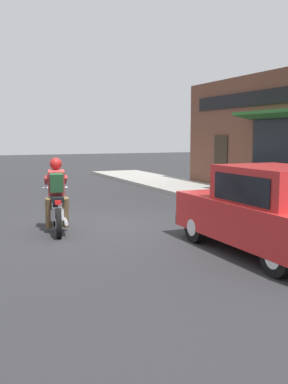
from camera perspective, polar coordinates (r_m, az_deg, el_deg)
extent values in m
plane|color=#2B2B2D|center=(10.30, -5.11, -4.55)|extent=(80.00, 80.00, 0.00)
cube|color=#9E9B93|center=(15.25, 10.20, -0.54)|extent=(2.60, 22.00, 0.14)
cube|color=brown|center=(15.43, 16.79, 6.92)|extent=(0.50, 10.97, 4.20)
cube|color=#2D2319|center=(17.73, 9.71, 3.73)|extent=(0.04, 0.90, 2.10)
cube|color=black|center=(15.30, 16.14, 11.63)|extent=(0.06, 9.32, 0.50)
cylinder|color=black|center=(10.75, -11.18, -2.49)|extent=(0.20, 0.63, 0.62)
cylinder|color=silver|center=(10.75, -11.18, -2.49)|extent=(0.15, 0.23, 0.22)
cylinder|color=black|center=(9.37, -10.79, -3.91)|extent=(0.20, 0.63, 0.62)
cylinder|color=silver|center=(9.37, -10.79, -3.91)|extent=(0.15, 0.23, 0.22)
cube|color=silver|center=(9.99, -11.00, -2.75)|extent=(0.34, 0.44, 0.24)
ellipsoid|color=#1E3899|center=(10.18, -11.12, -0.24)|extent=(0.38, 0.56, 0.24)
cube|color=black|center=(9.71, -10.98, -0.83)|extent=(0.35, 0.60, 0.10)
cylinder|color=silver|center=(10.60, -11.20, -0.90)|extent=(0.12, 0.33, 0.68)
cylinder|color=silver|center=(10.45, -11.21, 0.53)|extent=(0.56, 0.13, 0.04)
sphere|color=silver|center=(10.63, -11.23, -0.01)|extent=(0.16, 0.16, 0.16)
cylinder|color=silver|center=(9.63, -9.91, -3.71)|extent=(0.17, 0.56, 0.08)
cube|color=red|center=(9.35, -10.87, -1.32)|extent=(0.13, 0.08, 0.08)
cylinder|color=brown|center=(9.91, -12.02, -2.63)|extent=(0.20, 0.37, 0.71)
cylinder|color=brown|center=(9.93, -9.94, -2.56)|extent=(0.20, 0.37, 0.71)
cube|color=#B23333|center=(9.85, -11.08, 1.16)|extent=(0.39, 0.38, 0.57)
cylinder|color=#B23333|center=(10.08, -12.28, 1.49)|extent=(0.18, 0.53, 0.26)
cylinder|color=#B23333|center=(10.10, -10.01, 1.55)|extent=(0.18, 0.53, 0.26)
sphere|color=#A51919|center=(9.88, -11.15, 3.56)|extent=(0.26, 0.26, 0.26)
cube|color=#1E4728|center=(9.69, -11.04, 1.18)|extent=(0.32, 0.28, 0.42)
cylinder|color=black|center=(8.91, 6.56, -4.47)|extent=(0.18, 0.60, 0.60)
cylinder|color=silver|center=(8.91, 6.56, -4.47)|extent=(0.20, 0.33, 0.33)
cylinder|color=black|center=(9.70, 13.96, -3.68)|extent=(0.18, 0.60, 0.60)
cylinder|color=silver|center=(9.70, 13.96, -3.68)|extent=(0.20, 0.33, 0.33)
cylinder|color=black|center=(6.99, 16.55, -7.98)|extent=(0.18, 0.60, 0.60)
cylinder|color=silver|center=(6.99, 16.55, -7.98)|extent=(0.20, 0.33, 0.33)
cube|color=red|center=(8.28, 15.11, -3.45)|extent=(1.66, 3.71, 0.70)
cube|color=red|center=(7.99, 16.37, 0.77)|extent=(1.45, 1.91, 0.66)
cube|color=black|center=(8.68, 12.69, 1.04)|extent=(1.33, 0.35, 0.51)
cube|color=black|center=(7.55, 12.14, 0.39)|extent=(0.04, 1.52, 0.46)
cube|color=silver|center=(9.50, 5.71, -1.15)|extent=(0.24, 0.04, 0.14)
cube|color=silver|center=(10.03, 10.78, -0.80)|extent=(0.24, 0.04, 0.14)
cube|color=#28282B|center=(9.79, 8.37, -3.14)|extent=(1.61, 0.13, 0.20)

